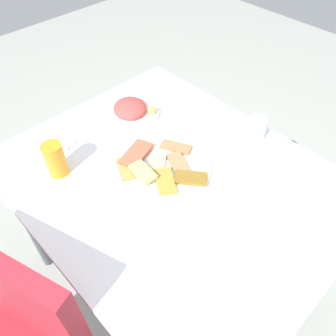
{
  "coord_description": "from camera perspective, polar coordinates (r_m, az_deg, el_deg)",
  "views": [
    {
      "loc": [
        -0.53,
        0.53,
        1.58
      ],
      "look_at": [
        0.02,
        -0.0,
        0.76
      ],
      "focal_mm": 36.56,
      "sensor_mm": 36.0,
      "label": 1
    }
  ],
  "objects": [
    {
      "name": "dining_table",
      "position": [
        1.19,
        0.6,
        -4.18
      ],
      "size": [
        1.1,
        0.89,
        0.73
      ],
      "color": "white",
      "rests_on": "ground_plane"
    },
    {
      "name": "salad_plate_greens",
      "position": [
        1.38,
        -6.26,
        9.63
      ],
      "size": [
        0.23,
        0.23,
        0.06
      ],
      "color": "white",
      "rests_on": "dining_table"
    },
    {
      "name": "ground_plane",
      "position": [
        1.75,
        0.43,
        -17.78
      ],
      "size": [
        6.0,
        6.0,
        0.0
      ],
      "primitive_type": "plane",
      "color": "#A7ACA1"
    },
    {
      "name": "pide_platter",
      "position": [
        1.15,
        -1.11,
        0.11
      ],
      "size": [
        0.33,
        0.33,
        0.04
      ],
      "color": "white",
      "rests_on": "dining_table"
    },
    {
      "name": "spoon",
      "position": [
        1.33,
        -19.28,
        4.58
      ],
      "size": [
        0.19,
        0.07,
        0.0
      ],
      "primitive_type": "cube",
      "rotation": [
        0.0,
        0.0,
        0.27
      ],
      "color": "silver",
      "rests_on": "paper_napkin"
    },
    {
      "name": "fork",
      "position": [
        1.34,
        -17.99,
        5.33
      ],
      "size": [
        0.18,
        0.06,
        0.0
      ],
      "primitive_type": "cube",
      "rotation": [
        0.0,
        0.0,
        0.26
      ],
      "color": "silver",
      "rests_on": "paper_napkin"
    },
    {
      "name": "paper_napkin",
      "position": [
        1.34,
        -18.59,
        4.83
      ],
      "size": [
        0.15,
        0.15,
        0.0
      ],
      "primitive_type": "cube",
      "rotation": [
        0.0,
        0.0,
        0.31
      ],
      "color": "white",
      "rests_on": "dining_table"
    },
    {
      "name": "drinking_glass",
      "position": [
        1.29,
        14.55,
        6.41
      ],
      "size": [
        0.07,
        0.07,
        0.09
      ],
      "primitive_type": "cylinder",
      "color": "silver",
      "rests_on": "dining_table"
    },
    {
      "name": "soda_can",
      "position": [
        1.17,
        -18.32,
        1.37
      ],
      "size": [
        0.09,
        0.09,
        0.12
      ],
      "primitive_type": "cylinder",
      "rotation": [
        0.0,
        0.0,
        0.65
      ],
      "color": "orange",
      "rests_on": "dining_table"
    }
  ]
}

